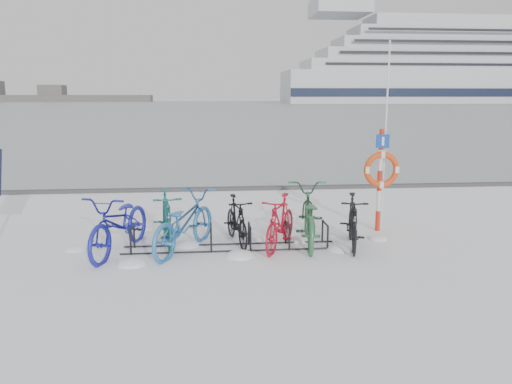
% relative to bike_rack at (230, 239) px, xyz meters
% --- Properties ---
extents(ground, '(900.00, 900.00, 0.00)m').
position_rel_bike_rack_xyz_m(ground, '(0.00, 0.00, -0.18)').
color(ground, white).
rests_on(ground, ground).
extents(ice_sheet, '(400.00, 298.00, 0.02)m').
position_rel_bike_rack_xyz_m(ice_sheet, '(0.00, 155.00, -0.17)').
color(ice_sheet, '#97A3AB').
rests_on(ice_sheet, ground).
extents(quay_edge, '(400.00, 0.25, 0.10)m').
position_rel_bike_rack_xyz_m(quay_edge, '(0.00, 5.90, -0.13)').
color(quay_edge, '#3F3F42').
rests_on(quay_edge, ground).
extents(bike_rack, '(4.00, 0.48, 0.46)m').
position_rel_bike_rack_xyz_m(bike_rack, '(0.00, 0.00, 0.00)').
color(bike_rack, black).
rests_on(bike_rack, ground).
extents(lifebuoy_station, '(0.75, 0.22, 3.91)m').
position_rel_bike_rack_xyz_m(lifebuoy_station, '(3.17, 0.93, 1.13)').
color(lifebuoy_station, red).
rests_on(lifebuoy_station, ground).
extents(cruise_ferry, '(148.38, 27.96, 48.75)m').
position_rel_bike_rack_xyz_m(cruise_ferry, '(103.51, 192.69, 13.10)').
color(cruise_ferry, silver).
rests_on(cruise_ferry, ground).
extents(bike_0, '(1.37, 2.33, 1.15)m').
position_rel_bike_rack_xyz_m(bike_0, '(-2.00, -0.01, 0.40)').
color(bike_0, '#1C1E9C').
rests_on(bike_0, ground).
extents(bike_1, '(0.79, 1.87, 1.09)m').
position_rel_bike_rack_xyz_m(bike_1, '(-1.19, 0.32, 0.36)').
color(bike_1, '#195F5C').
rests_on(bike_1, ground).
extents(bike_2, '(1.63, 2.25, 1.12)m').
position_rel_bike_rack_xyz_m(bike_2, '(-0.86, -0.01, 0.38)').
color(bike_2, '#2C72B4').
rests_on(bike_2, ground).
extents(bike_3, '(0.73, 1.64, 0.95)m').
position_rel_bike_rack_xyz_m(bike_3, '(0.14, 0.38, 0.29)').
color(bike_3, black).
rests_on(bike_3, ground).
extents(bike_4, '(1.16, 1.76, 1.03)m').
position_rel_bike_rack_xyz_m(bike_4, '(0.94, 0.01, 0.33)').
color(bike_4, '#B71022').
rests_on(bike_4, ground).
extents(bike_5, '(1.07, 2.29, 1.16)m').
position_rel_bike_rack_xyz_m(bike_5, '(1.52, 0.25, 0.40)').
color(bike_5, '#2F663F').
rests_on(bike_5, ground).
extents(bike_6, '(0.83, 1.77, 1.02)m').
position_rel_bike_rack_xyz_m(bike_6, '(2.31, -0.07, 0.33)').
color(bike_6, black).
rests_on(bike_6, ground).
extents(snow_drifts, '(6.22, 1.72, 0.18)m').
position_rel_bike_rack_xyz_m(snow_drifts, '(0.02, -0.12, -0.18)').
color(snow_drifts, white).
rests_on(snow_drifts, ground).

